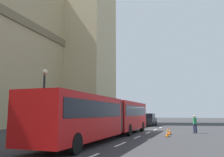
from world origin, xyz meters
The scene contains 9 objects.
ground_plane centered at (0.00, 0.00, 0.00)m, with size 160.00×160.00×0.00m, color #333335.
lane_centre_marking centered at (-4.08, 0.00, 0.01)m, with size 25.20×0.16×0.01m.
articulated_bus centered at (-7.88, 1.99, 1.75)m, with size 18.01×2.54×2.90m.
sedan_lead centered at (10.58, 2.17, 0.91)m, with size 4.40×1.86×1.85m.
traffic_cone_west centered at (-5.33, -2.21, 0.28)m, with size 0.36×0.36×0.58m.
traffic_cone_middle centered at (-3.17, -2.19, 0.28)m, with size 0.36×0.36×0.58m.
traffic_cone_east centered at (-1.54, -1.88, 0.28)m, with size 0.36×0.36×0.58m.
street_lamp centered at (-9.75, 6.50, 3.06)m, with size 0.44×0.44×5.27m.
pedestrian_near_cones centered at (-0.98, -4.34, 0.91)m, with size 0.45×0.35×1.69m.
Camera 1 is at (-25.12, -4.33, 1.87)m, focal length 37.90 mm.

